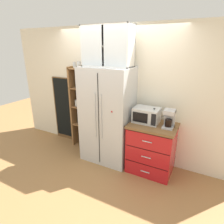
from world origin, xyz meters
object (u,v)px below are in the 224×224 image
microwave (147,115)px  coffee_maker (169,118)px  bottle_clear (154,118)px  refrigerator (107,116)px  mug_cream (152,123)px  chalkboard_menu (65,109)px

microwave → coffee_maker: (0.39, -0.04, 0.03)m
coffee_maker → bottle_clear: bearing=-175.5°
refrigerator → bottle_clear: 0.90m
refrigerator → microwave: bearing=4.9°
mug_cream → microwave: bearing=142.0°
refrigerator → microwave: (0.75, 0.06, 0.12)m
coffee_maker → bottle_clear: 0.25m
coffee_maker → bottle_clear: size_ratio=1.05×
microwave → bottle_clear: size_ratio=1.50×
microwave → coffee_maker: 0.40m
microwave → coffee_maker: coffee_maker is taller
mug_cream → chalkboard_menu: 2.24m
chalkboard_menu → refrigerator: bearing=-12.3°
mug_cream → bottle_clear: 0.10m
refrigerator → microwave: size_ratio=4.16×
mug_cream → chalkboard_menu: chalkboard_menu is taller
microwave → chalkboard_menu: size_ratio=0.29×
mug_cream → chalkboard_menu: (-2.21, 0.34, -0.19)m
microwave → mug_cream: (0.15, -0.11, -0.09)m
coffee_maker → chalkboard_menu: 2.49m
microwave → bottle_clear: (0.14, -0.06, 0.00)m
microwave → chalkboard_menu: 2.10m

